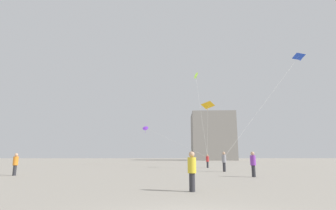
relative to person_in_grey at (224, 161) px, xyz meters
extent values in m
cylinder|color=#2D2D33|center=(0.00, 0.00, -0.59)|extent=(0.28, 0.28, 0.84)
cylinder|color=gray|center=(0.00, 0.00, 0.20)|extent=(0.40, 0.40, 0.73)
sphere|color=tan|center=(0.00, 0.00, 0.70)|extent=(0.28, 0.28, 0.28)
cylinder|color=#2D2D33|center=(-4.76, -13.58, -0.64)|extent=(0.25, 0.25, 0.76)
cylinder|color=yellow|center=(-4.76, -13.58, 0.08)|extent=(0.36, 0.36, 0.66)
sphere|color=tan|center=(-4.76, -13.58, 0.53)|extent=(0.25, 0.25, 0.25)
cylinder|color=#2D2D33|center=(0.56, -6.17, -0.61)|extent=(0.26, 0.26, 0.81)
cylinder|color=purple|center=(0.56, -6.17, 0.14)|extent=(0.39, 0.39, 0.70)
sphere|color=tan|center=(0.56, -6.17, 0.62)|extent=(0.26, 0.26, 0.26)
cylinder|color=#2D2D33|center=(-0.16, 7.70, -0.64)|extent=(0.24, 0.24, 0.75)
cylinder|color=red|center=(-0.16, 7.70, 0.06)|extent=(0.36, 0.36, 0.65)
sphere|color=tan|center=(-0.16, 7.70, 0.50)|extent=(0.24, 0.24, 0.24)
cylinder|color=#2D2D33|center=(-17.19, -4.22, -0.63)|extent=(0.25, 0.25, 0.76)
cylinder|color=orange|center=(-17.19, -4.22, 0.08)|extent=(0.37, 0.37, 0.66)
sphere|color=tan|center=(-17.19, -4.22, 0.54)|extent=(0.25, 0.25, 0.25)
pyramid|color=yellow|center=(-0.22, 6.14, 6.60)|extent=(1.63, 1.22, 0.66)
sphere|color=yellow|center=(-0.24, 5.99, 6.37)|extent=(0.10, 0.10, 0.10)
sphere|color=yellow|center=(-0.28, 5.85, 6.16)|extent=(0.10, 0.10, 0.10)
sphere|color=yellow|center=(-0.31, 5.72, 5.95)|extent=(0.10, 0.10, 0.10)
cylinder|color=silver|center=(-0.19, 6.91, 3.43)|extent=(0.06, 1.59, 6.30)
cone|color=purple|center=(-8.36, 15.73, 4.75)|extent=(1.00, 0.83, 0.74)
sphere|color=purple|center=(-8.37, 15.87, 4.54)|extent=(0.10, 0.10, 0.10)
sphere|color=purple|center=(-8.37, 16.01, 4.33)|extent=(0.10, 0.10, 0.10)
sphere|color=purple|center=(-8.38, 16.15, 4.12)|extent=(0.10, 0.10, 0.10)
cylinder|color=silver|center=(-4.26, 11.72, 2.52)|extent=(8.21, 8.05, 4.49)
pyramid|color=blue|center=(10.43, 3.67, 12.10)|extent=(1.18, 1.31, 0.59)
sphere|color=blue|center=(10.37, 3.52, 11.86)|extent=(0.10, 0.10, 0.10)
sphere|color=blue|center=(10.33, 3.39, 11.65)|extent=(0.10, 0.10, 0.10)
sphere|color=blue|center=(10.29, 3.25, 11.44)|extent=(0.10, 0.10, 0.10)
cylinder|color=silver|center=(5.20, 1.83, 6.18)|extent=(10.43, 3.68, 11.80)
cone|color=#8CD12D|center=(-0.32, 15.25, 13.31)|extent=(0.99, 1.24, 1.00)
sphere|color=#8CD12D|center=(-0.29, 15.11, 13.10)|extent=(0.10, 0.10, 0.10)
sphere|color=#8CD12D|center=(-0.25, 14.98, 12.89)|extent=(0.10, 0.10, 0.10)
sphere|color=#8CD12D|center=(-0.22, 14.84, 12.68)|extent=(0.10, 0.10, 0.10)
cylinder|color=silver|center=(-0.24, 11.47, 6.80)|extent=(0.17, 7.56, 13.03)
cube|color=gray|center=(11.64, 61.86, 6.73)|extent=(14.77, 15.55, 15.49)
camera|label=1|loc=(-6.15, -24.86, 0.48)|focal=27.60mm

